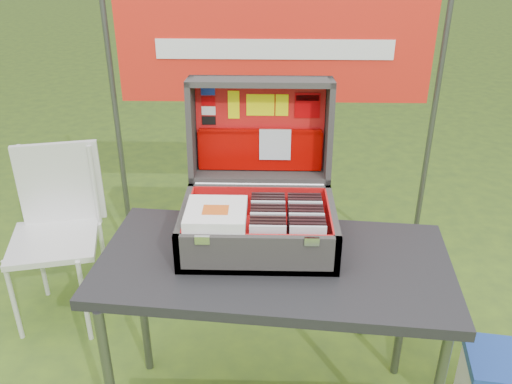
{
  "coord_description": "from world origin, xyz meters",
  "views": [
    {
      "loc": [
        -0.02,
        -1.67,
        1.89
      ],
      "look_at": [
        -0.07,
        0.1,
        0.99
      ],
      "focal_mm": 38.0,
      "sensor_mm": 36.0,
      "label": 1
    }
  ],
  "objects_px": {
    "suitcase": "(259,171)",
    "cardboard_box": "(391,295)",
    "chair": "(54,243)",
    "table": "(272,343)"
  },
  "relations": [
    {
      "from": "suitcase",
      "to": "cardboard_box",
      "type": "distance_m",
      "value": 1.19
    },
    {
      "from": "suitcase",
      "to": "chair",
      "type": "relative_size",
      "value": 0.63
    },
    {
      "from": "chair",
      "to": "suitcase",
      "type": "bearing_deg",
      "value": -37.25
    },
    {
      "from": "suitcase",
      "to": "cardboard_box",
      "type": "bearing_deg",
      "value": 33.54
    },
    {
      "from": "table",
      "to": "chair",
      "type": "distance_m",
      "value": 1.25
    },
    {
      "from": "table",
      "to": "suitcase",
      "type": "relative_size",
      "value": 2.23
    },
    {
      "from": "chair",
      "to": "cardboard_box",
      "type": "xyz_separation_m",
      "value": [
        1.69,
        -0.02,
        -0.27
      ]
    },
    {
      "from": "table",
      "to": "suitcase",
      "type": "bearing_deg",
      "value": 115.79
    },
    {
      "from": "table",
      "to": "cardboard_box",
      "type": "distance_m",
      "value": 0.88
    },
    {
      "from": "suitcase",
      "to": "chair",
      "type": "xyz_separation_m",
      "value": [
        -1.02,
        0.46,
        -0.61
      ]
    }
  ]
}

